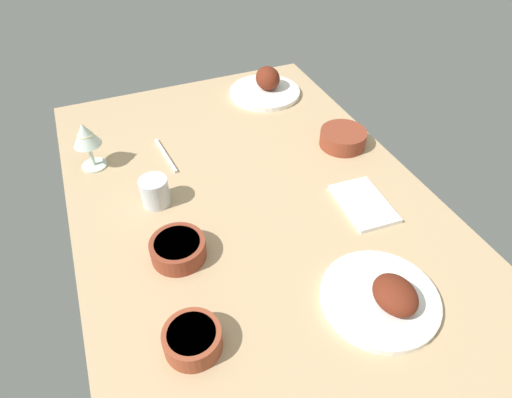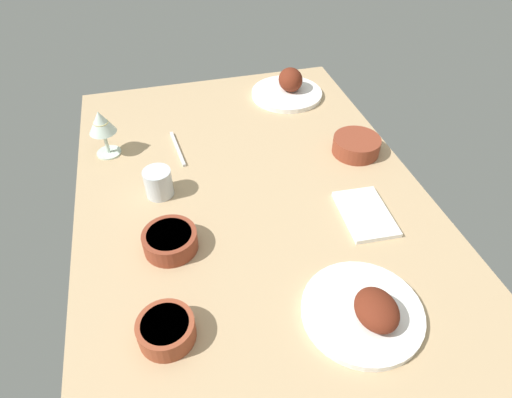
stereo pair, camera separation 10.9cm
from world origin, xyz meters
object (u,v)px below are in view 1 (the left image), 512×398
object	(u,v)px
bowl_cream	(178,248)
water_tumbler	(155,192)
bowl_pasta	(192,339)
wine_glass	(86,137)
plate_center_main	(384,297)
folded_napkin	(364,204)
bowl_potatoes	(343,137)
plate_near_viewer	(266,87)
spoon_loose	(166,155)

from	to	relation	value
bowl_cream	water_tumbler	xyz separation A→B (cm)	(19.61, 0.68, 1.18)
bowl_pasta	wine_glass	bearing A→B (deg)	9.19
plate_center_main	bowl_cream	bearing A→B (deg)	51.60
bowl_pasta	water_tumbler	size ratio (longest dim) A/B	1.48
folded_napkin	water_tumbler	bearing A→B (deg)	66.47
bowl_cream	folded_napkin	size ratio (longest dim) A/B	0.71
wine_glass	folded_napkin	distance (cm)	75.62
plate_center_main	bowl_pasta	distance (cm)	39.11
bowl_potatoes	folded_napkin	xyz separation A→B (cm)	(-25.20, 8.66, -2.07)
plate_center_main	bowl_potatoes	size ratio (longest dim) A/B	1.79
plate_near_viewer	bowl_pasta	distance (cm)	98.14
plate_center_main	wine_glass	bearing A→B (deg)	35.20
water_tumbler	bowl_cream	bearing A→B (deg)	-178.00
wine_glass	water_tumbler	size ratio (longest dim) A/B	1.87
bowl_pasta	spoon_loose	distance (cm)	61.51
bowl_potatoes	water_tumbler	bearing A→B (deg)	94.03
plate_near_viewer	bowl_cream	xyz separation A→B (cm)	(-61.21, 47.82, 0.03)
plate_center_main	bowl_potatoes	distance (cm)	55.90
plate_near_viewer	wine_glass	size ratio (longest dim) A/B	1.76
wine_glass	plate_center_main	bearing A→B (deg)	-144.80
plate_center_main	folded_napkin	bearing A→B (deg)	-25.09
bowl_pasta	folded_napkin	distance (cm)	55.35
plate_center_main	spoon_loose	bearing A→B (deg)	23.91
plate_center_main	folded_napkin	distance (cm)	29.37
bowl_potatoes	wine_glass	size ratio (longest dim) A/B	0.98
plate_near_viewer	folded_napkin	size ratio (longest dim) A/B	1.39
bowl_cream	spoon_loose	size ratio (longest dim) A/B	0.71
bowl_cream	spoon_loose	xyz separation A→B (cm)	(38.15, -6.09, -2.17)
plate_center_main	plate_near_viewer	distance (cm)	90.18
bowl_pasta	water_tumbler	world-z (taller)	water_tumbler
plate_near_viewer	bowl_pasta	bearing A→B (deg)	148.66
bowl_pasta	spoon_loose	size ratio (longest dim) A/B	0.63
bowl_cream	spoon_loose	world-z (taller)	bowl_cream
bowl_pasta	water_tumbler	xyz separation A→B (cm)	(42.22, -2.55, 1.16)
bowl_potatoes	spoon_loose	distance (cm)	52.58
bowl_potatoes	bowl_pasta	size ratio (longest dim) A/B	1.23
plate_center_main	wine_glass	xyz separation A→B (cm)	(69.55, 49.07, 7.97)
bowl_cream	folded_napkin	distance (cm)	47.98
bowl_pasta	spoon_loose	world-z (taller)	bowl_pasta
bowl_cream	spoon_loose	distance (cm)	38.69
bowl_cream	water_tumbler	size ratio (longest dim) A/B	1.66
bowl_potatoes	spoon_loose	xyz separation A→B (cm)	(14.50, 50.49, -2.27)
bowl_potatoes	water_tumbler	distance (cm)	57.42
bowl_cream	wine_glass	xyz separation A→B (cm)	(41.44, 13.59, 7.35)
water_tumbler	wine_glass	bearing A→B (deg)	30.60
plate_near_viewer	bowl_pasta	xyz separation A→B (cm)	(-83.82, 51.05, 0.05)
bowl_pasta	water_tumbler	distance (cm)	42.31
water_tumbler	folded_napkin	world-z (taller)	water_tumbler
bowl_cream	bowl_potatoes	size ratio (longest dim) A/B	0.91
water_tumbler	spoon_loose	xyz separation A→B (cm)	(18.54, -6.78, -3.35)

